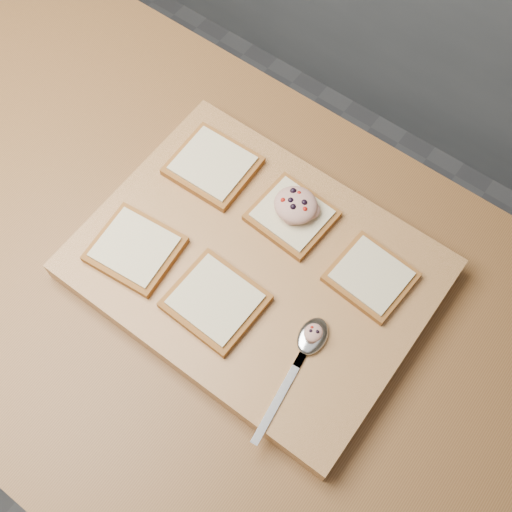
{
  "coord_description": "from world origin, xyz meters",
  "views": [
    {
      "loc": [
        0.38,
        -0.26,
        1.83
      ],
      "look_at": [
        0.13,
        0.06,
        0.97
      ],
      "focal_mm": 45.0,
      "sensor_mm": 36.0,
      "label": 1
    }
  ],
  "objects": [
    {
      "name": "bread_far_left",
      "position": [
        -0.02,
        0.16,
        0.95
      ],
      "size": [
        0.13,
        0.12,
        0.02
      ],
      "color": "#9F6229",
      "rests_on": "cutting_board"
    },
    {
      "name": "tuna_salad_dollop",
      "position": [
        0.13,
        0.17,
        0.97
      ],
      "size": [
        0.07,
        0.07,
        0.03
      ],
      "color": "tan",
      "rests_on": "bread_far_center"
    },
    {
      "name": "island_counter",
      "position": [
        0.0,
        0.0,
        0.45
      ],
      "size": [
        2.0,
        0.8,
        0.9
      ],
      "color": "slate",
      "rests_on": "ground"
    },
    {
      "name": "bread_near_center",
      "position": [
        0.13,
        -0.02,
        0.95
      ],
      "size": [
        0.13,
        0.12,
        0.02
      ],
      "color": "#9F6229",
      "rests_on": "cutting_board"
    },
    {
      "name": "spoon",
      "position": [
        0.27,
        0.0,
        0.95
      ],
      "size": [
        0.05,
        0.2,
        0.01
      ],
      "color": "silver",
      "rests_on": "cutting_board"
    },
    {
      "name": "ground",
      "position": [
        0.0,
        0.0,
        0.0
      ],
      "size": [
        4.0,
        4.0,
        0.0
      ],
      "primitive_type": "plane",
      "color": "#515459",
      "rests_on": "ground"
    },
    {
      "name": "spoon_salad",
      "position": [
        0.27,
        0.02,
        0.96
      ],
      "size": [
        0.03,
        0.03,
        0.02
      ],
      "color": "tan",
      "rests_on": "spoon"
    },
    {
      "name": "bread_near_left",
      "position": [
        -0.03,
        -0.03,
        0.95
      ],
      "size": [
        0.13,
        0.12,
        0.02
      ],
      "color": "#9F6229",
      "rests_on": "cutting_board"
    },
    {
      "name": "bread_far_right",
      "position": [
        0.29,
        0.15,
        0.95
      ],
      "size": [
        0.12,
        0.11,
        0.02
      ],
      "color": "#9F6229",
      "rests_on": "cutting_board"
    },
    {
      "name": "cutting_board",
      "position": [
        0.13,
        0.06,
        0.92
      ],
      "size": [
        0.52,
        0.39,
        0.04
      ],
      "primitive_type": "cube",
      "color": "tan",
      "rests_on": "island_counter"
    },
    {
      "name": "bread_far_center",
      "position": [
        0.13,
        0.16,
        0.95
      ],
      "size": [
        0.12,
        0.11,
        0.02
      ],
      "color": "#9F6229",
      "rests_on": "cutting_board"
    }
  ]
}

